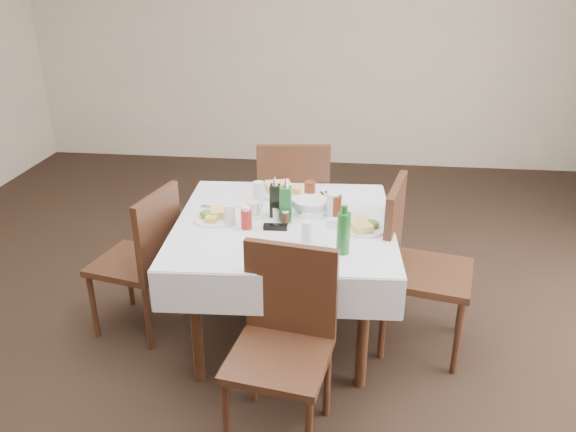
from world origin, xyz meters
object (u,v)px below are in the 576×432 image
(water_w, at_px, (230,215))
(coffee_mug, at_px, (254,210))
(chair_south, at_px, (284,332))
(chair_west, at_px, (145,253))
(water_n, at_px, (259,192))
(bread_basket, at_px, (311,206))
(chair_north, at_px, (293,200))
(chair_east, at_px, (412,257))
(green_bottle, at_px, (343,232))
(oil_cruet_dark, at_px, (275,199))
(oil_cruet_green, at_px, (286,203))
(water_e, at_px, (333,205))
(dining_table, at_px, (284,235))
(ketchup_bottle, at_px, (246,218))
(water_s, at_px, (307,231))

(water_w, distance_m, coffee_mug, 0.17)
(chair_south, bearing_deg, chair_west, 143.00)
(water_n, height_order, bread_basket, water_n)
(chair_north, bearing_deg, water_n, -108.09)
(chair_south, relative_size, chair_east, 0.93)
(chair_west, xyz_separation_m, bread_basket, (0.95, 0.18, 0.28))
(green_bottle, bearing_deg, chair_east, 42.62)
(water_n, xyz_separation_m, green_bottle, (0.52, -0.60, 0.05))
(water_n, distance_m, oil_cruet_dark, 0.24)
(chair_north, xyz_separation_m, oil_cruet_green, (0.04, -0.73, 0.29))
(chair_north, distance_m, coffee_mug, 0.75)
(chair_south, xyz_separation_m, water_w, (-0.38, 0.63, 0.29))
(chair_east, relative_size, water_e, 7.15)
(water_n, xyz_separation_m, water_w, (-0.11, -0.34, -0.00))
(dining_table, height_order, chair_west, chair_west)
(bread_basket, xyz_separation_m, ketchup_bottle, (-0.33, -0.26, 0.02))
(dining_table, relative_size, green_bottle, 5.01)
(water_s, xyz_separation_m, water_e, (0.12, 0.33, 0.01))
(dining_table, distance_m, coffee_mug, 0.23)
(water_s, bearing_deg, bread_basket, 91.79)
(chair_east, distance_m, green_bottle, 0.61)
(water_w, bearing_deg, chair_south, -59.15)
(chair_south, distance_m, coffee_mug, 0.85)
(chair_west, relative_size, water_s, 8.04)
(coffee_mug, bearing_deg, oil_cruet_dark, 5.64)
(chair_west, relative_size, water_e, 6.58)
(water_s, bearing_deg, coffee_mug, 139.38)
(water_n, bearing_deg, chair_west, -155.38)
(chair_west, bearing_deg, oil_cruet_dark, 6.83)
(oil_cruet_green, height_order, coffee_mug, oil_cruet_green)
(water_s, xyz_separation_m, coffee_mug, (-0.33, 0.28, -0.02))
(chair_east, height_order, oil_cruet_dark, oil_cruet_dark)
(water_w, bearing_deg, water_n, 72.73)
(dining_table, distance_m, water_w, 0.34)
(ketchup_bottle, bearing_deg, water_w, 159.27)
(dining_table, relative_size, water_w, 10.90)
(oil_cruet_dark, height_order, green_bottle, green_bottle)
(oil_cruet_dark, bearing_deg, oil_cruet_green, -37.66)
(water_e, distance_m, oil_cruet_green, 0.27)
(chair_north, bearing_deg, water_e, -65.61)
(chair_south, height_order, water_n, chair_south)
(bread_basket, relative_size, oil_cruet_green, 0.89)
(chair_east, distance_m, water_e, 0.53)
(chair_west, xyz_separation_m, water_s, (0.97, -0.20, 0.30))
(chair_north, height_order, oil_cruet_dark, chair_north)
(water_e, relative_size, green_bottle, 0.55)
(chair_north, bearing_deg, green_bottle, -71.53)
(green_bottle, bearing_deg, oil_cruet_green, 133.00)
(green_bottle, bearing_deg, dining_table, 134.42)
(chair_east, bearing_deg, bread_basket, 167.50)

